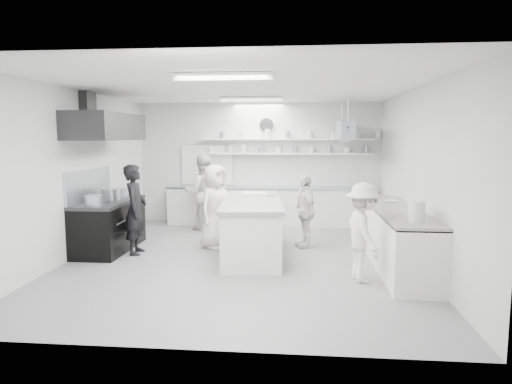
# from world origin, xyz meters

# --- Properties ---
(floor) EXTENTS (6.00, 7.00, 0.02)m
(floor) POSITION_xyz_m (0.00, 0.00, -0.01)
(floor) COLOR gray
(floor) RESTS_ON ground
(ceiling) EXTENTS (6.00, 7.00, 0.02)m
(ceiling) POSITION_xyz_m (0.00, 0.00, 3.01)
(ceiling) COLOR silver
(ceiling) RESTS_ON wall_back
(wall_back) EXTENTS (6.00, 0.04, 3.00)m
(wall_back) POSITION_xyz_m (0.00, 3.50, 1.50)
(wall_back) COLOR silver
(wall_back) RESTS_ON floor
(wall_front) EXTENTS (6.00, 0.04, 3.00)m
(wall_front) POSITION_xyz_m (0.00, -3.50, 1.50)
(wall_front) COLOR silver
(wall_front) RESTS_ON floor
(wall_left) EXTENTS (0.04, 7.00, 3.00)m
(wall_left) POSITION_xyz_m (-3.00, 0.00, 1.50)
(wall_left) COLOR silver
(wall_left) RESTS_ON floor
(wall_right) EXTENTS (0.04, 7.00, 3.00)m
(wall_right) POSITION_xyz_m (3.00, 0.00, 1.50)
(wall_right) COLOR silver
(wall_right) RESTS_ON floor
(stove) EXTENTS (0.80, 1.80, 0.90)m
(stove) POSITION_xyz_m (-2.60, 0.40, 0.45)
(stove) COLOR black
(stove) RESTS_ON floor
(exhaust_hood) EXTENTS (0.85, 2.00, 0.50)m
(exhaust_hood) POSITION_xyz_m (-2.60, 0.40, 2.35)
(exhaust_hood) COLOR #2B2B2C
(exhaust_hood) RESTS_ON wall_left
(back_counter) EXTENTS (5.00, 0.60, 0.92)m
(back_counter) POSITION_xyz_m (0.30, 3.20, 0.46)
(back_counter) COLOR silver
(back_counter) RESTS_ON floor
(shelf_lower) EXTENTS (4.20, 0.26, 0.04)m
(shelf_lower) POSITION_xyz_m (0.70, 3.37, 1.75)
(shelf_lower) COLOR silver
(shelf_lower) RESTS_ON wall_back
(shelf_upper) EXTENTS (4.20, 0.26, 0.04)m
(shelf_upper) POSITION_xyz_m (0.70, 3.37, 2.10)
(shelf_upper) COLOR silver
(shelf_upper) RESTS_ON wall_back
(pass_through_window) EXTENTS (1.30, 0.04, 1.00)m
(pass_through_window) POSITION_xyz_m (-1.30, 3.48, 1.45)
(pass_through_window) COLOR black
(pass_through_window) RESTS_ON wall_back
(wall_clock) EXTENTS (0.32, 0.05, 0.32)m
(wall_clock) POSITION_xyz_m (0.20, 3.46, 2.45)
(wall_clock) COLOR white
(wall_clock) RESTS_ON wall_back
(right_counter) EXTENTS (0.74, 3.30, 0.94)m
(right_counter) POSITION_xyz_m (2.65, -0.20, 0.47)
(right_counter) COLOR silver
(right_counter) RESTS_ON floor
(pot_rack) EXTENTS (0.30, 1.60, 0.40)m
(pot_rack) POSITION_xyz_m (2.00, 2.40, 2.30)
(pot_rack) COLOR #ABAFB9
(pot_rack) RESTS_ON ceiling
(light_fixture_front) EXTENTS (1.30, 0.25, 0.10)m
(light_fixture_front) POSITION_xyz_m (0.00, -1.80, 2.94)
(light_fixture_front) COLOR silver
(light_fixture_front) RESTS_ON ceiling
(light_fixture_rear) EXTENTS (1.30, 0.25, 0.10)m
(light_fixture_rear) POSITION_xyz_m (0.00, 1.80, 2.94)
(light_fixture_rear) COLOR silver
(light_fixture_rear) RESTS_ON ceiling
(prep_island) EXTENTS (1.21, 2.70, 0.97)m
(prep_island) POSITION_xyz_m (0.15, 0.34, 0.48)
(prep_island) COLOR silver
(prep_island) RESTS_ON floor
(stove_pot) EXTENTS (0.35, 0.35, 0.27)m
(stove_pot) POSITION_xyz_m (-2.60, 0.53, 1.04)
(stove_pot) COLOR #ABAFB9
(stove_pot) RESTS_ON stove
(cook_stove) EXTENTS (0.47, 0.65, 1.66)m
(cook_stove) POSITION_xyz_m (-1.99, 0.18, 0.83)
(cook_stove) COLOR black
(cook_stove) RESTS_ON floor
(cook_back) EXTENTS (1.01, 0.89, 1.75)m
(cook_back) POSITION_xyz_m (-1.23, 2.47, 0.88)
(cook_back) COLOR silver
(cook_back) RESTS_ON floor
(cook_island_left) EXTENTS (0.82, 0.94, 1.63)m
(cook_island_left) POSITION_xyz_m (-0.62, 0.79, 0.81)
(cook_island_left) COLOR silver
(cook_island_left) RESTS_ON floor
(cook_island_right) EXTENTS (0.61, 0.91, 1.44)m
(cook_island_right) POSITION_xyz_m (1.13, 0.98, 0.72)
(cook_island_right) COLOR silver
(cook_island_right) RESTS_ON floor
(cook_right) EXTENTS (0.73, 1.05, 1.49)m
(cook_right) POSITION_xyz_m (1.97, -1.07, 0.75)
(cook_right) COLOR silver
(cook_right) RESTS_ON floor
(bowl_island_a) EXTENTS (0.31, 0.31, 0.07)m
(bowl_island_a) POSITION_xyz_m (0.40, 0.99, 1.00)
(bowl_island_a) COLOR #ABAFB9
(bowl_island_a) RESTS_ON prep_island
(bowl_island_b) EXTENTS (0.23, 0.23, 0.06)m
(bowl_island_b) POSITION_xyz_m (-0.08, 0.15, 1.00)
(bowl_island_b) COLOR silver
(bowl_island_b) RESTS_ON prep_island
(bowl_right) EXTENTS (0.26, 0.26, 0.06)m
(bowl_right) POSITION_xyz_m (2.70, 0.62, 0.97)
(bowl_right) COLOR silver
(bowl_right) RESTS_ON right_counter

